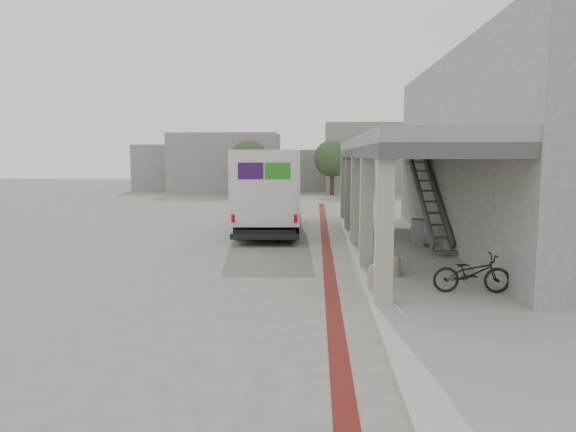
# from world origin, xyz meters

# --- Properties ---
(ground) EXTENTS (120.00, 120.00, 0.00)m
(ground) POSITION_xyz_m (0.00, 0.00, 0.00)
(ground) COLOR #6A665B
(ground) RESTS_ON ground
(bike_lane_stripe) EXTENTS (0.35, 40.00, 0.01)m
(bike_lane_stripe) POSITION_xyz_m (1.00, 2.00, 0.01)
(bike_lane_stripe) COLOR #551411
(bike_lane_stripe) RESTS_ON ground
(sidewalk) EXTENTS (4.40, 28.00, 0.12)m
(sidewalk) POSITION_xyz_m (4.00, 0.00, 0.06)
(sidewalk) COLOR #9A968A
(sidewalk) RESTS_ON ground
(transit_building) EXTENTS (7.60, 17.00, 7.00)m
(transit_building) POSITION_xyz_m (6.83, 4.50, 3.40)
(transit_building) COLOR slate
(transit_building) RESTS_ON ground
(distant_backdrop) EXTENTS (28.00, 10.00, 6.50)m
(distant_backdrop) POSITION_xyz_m (-2.84, 35.89, 2.70)
(distant_backdrop) COLOR gray
(distant_backdrop) RESTS_ON ground
(tree_left) EXTENTS (3.20, 3.20, 4.80)m
(tree_left) POSITION_xyz_m (-5.00, 28.00, 3.18)
(tree_left) COLOR #38281C
(tree_left) RESTS_ON ground
(tree_mid) EXTENTS (3.20, 3.20, 4.80)m
(tree_mid) POSITION_xyz_m (2.00, 30.00, 3.18)
(tree_mid) COLOR #38281C
(tree_mid) RESTS_ON ground
(tree_right) EXTENTS (3.20, 3.20, 4.80)m
(tree_right) POSITION_xyz_m (10.00, 29.00, 3.18)
(tree_right) COLOR #38281C
(tree_right) RESTS_ON ground
(fedex_truck) EXTENTS (3.05, 8.61, 3.62)m
(fedex_truck) POSITION_xyz_m (-1.52, 8.17, 1.93)
(fedex_truck) COLOR black
(fedex_truck) RESTS_ON ground
(bench) EXTENTS (0.46, 1.74, 0.40)m
(bench) POSITION_xyz_m (2.60, -0.03, 0.41)
(bench) COLOR gray
(bench) RESTS_ON sidewalk
(bollard_near) EXTENTS (0.40, 0.40, 0.61)m
(bollard_near) POSITION_xyz_m (2.10, -2.14, 0.42)
(bollard_near) COLOR gray
(bollard_near) RESTS_ON sidewalk
(bollard_far) EXTENTS (0.39, 0.39, 0.59)m
(bollard_far) POSITION_xyz_m (2.74, -0.80, 0.42)
(bollard_far) COLOR gray
(bollard_far) RESTS_ON sidewalk
(utility_cabinet) EXTENTS (0.53, 0.65, 0.98)m
(utility_cabinet) POSITION_xyz_m (4.30, 3.96, 0.61)
(utility_cabinet) COLOR slate
(utility_cabinet) RESTS_ON sidewalk
(bicycle_black) EXTENTS (1.83, 0.65, 0.96)m
(bicycle_black) POSITION_xyz_m (4.33, -2.52, 0.60)
(bicycle_black) COLOR black
(bicycle_black) RESTS_ON sidewalk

